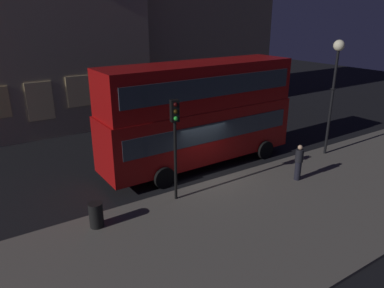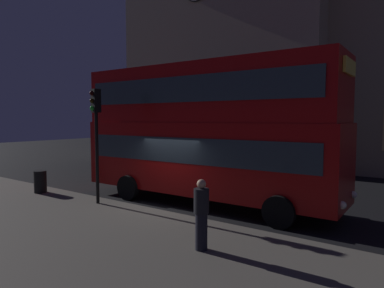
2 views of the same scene
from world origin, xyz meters
name	(u,v)px [view 1 (image 1 of 2)]	position (x,y,z in m)	size (l,w,h in m)	color
ground_plane	(203,176)	(0.00, 0.00, 0.00)	(80.00, 80.00, 0.00)	black
sidewalk_slab	(270,216)	(0.00, -4.50, 0.06)	(44.00, 7.50, 0.12)	#5B564F
building_plain_facade	(166,0)	(6.78, 15.37, 8.43)	(17.14, 7.93, 16.85)	tan
double_decker_bus	(199,110)	(0.60, 1.22, 2.91)	(10.28, 2.91, 5.21)	#9E0C0C
traffic_light_near_kerb	(175,130)	(-2.36, -1.44, 3.12)	(0.37, 0.39, 4.19)	black
street_lamp	(336,69)	(7.17, -1.45, 4.71)	(0.56, 0.56, 6.04)	black
pedestrian	(299,162)	(3.29, -2.91, 0.99)	(0.36, 0.36, 1.70)	black
litter_bin	(96,215)	(-5.81, -1.65, 0.58)	(0.51, 0.51, 0.93)	black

